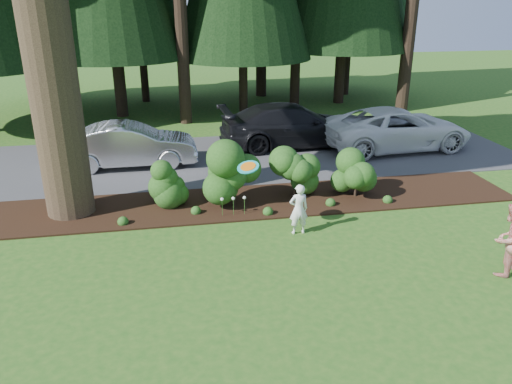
{
  "coord_description": "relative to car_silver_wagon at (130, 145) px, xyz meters",
  "views": [
    {
      "loc": [
        -1.91,
        -9.72,
        5.54
      ],
      "look_at": [
        0.02,
        0.81,
        1.3
      ],
      "focal_mm": 35.0,
      "sensor_mm": 36.0,
      "label": 1
    }
  ],
  "objects": [
    {
      "name": "driveway",
      "position": [
        3.18,
        0.31,
        -0.75
      ],
      "size": [
        22.0,
        6.0,
        0.03
      ],
      "primitive_type": "cube",
      "color": "#38383A",
      "rests_on": "ground"
    },
    {
      "name": "car_dark_suv",
      "position": [
        6.06,
        1.42,
        0.08
      ],
      "size": [
        5.73,
        2.57,
        1.63
      ],
      "primitive_type": "imported",
      "rotation": [
        0.0,
        0.0,
        1.62
      ],
      "color": "black",
      "rests_on": "driveway"
    },
    {
      "name": "frisbee",
      "position": [
        3.07,
        -6.07,
        1.05
      ],
      "size": [
        0.54,
        0.51,
        0.26
      ],
      "color": "teal",
      "rests_on": "ground"
    },
    {
      "name": "car_white_suv",
      "position": [
        9.86,
        0.31,
        0.05
      ],
      "size": [
        5.8,
        2.99,
        1.56
      ],
      "primitive_type": "imported",
      "rotation": [
        0.0,
        0.0,
        1.64
      ],
      "color": "white",
      "rests_on": "driveway"
    },
    {
      "name": "ground",
      "position": [
        3.18,
        -7.19,
        -0.77
      ],
      "size": [
        80.0,
        80.0,
        0.0
      ],
      "primitive_type": "plane",
      "color": "#215317",
      "rests_on": "ground"
    },
    {
      "name": "adult",
      "position": [
        8.11,
        -8.76,
        0.04
      ],
      "size": [
        0.93,
        0.81,
        1.62
      ],
      "primitive_type": "imported",
      "rotation": [
        0.0,
        0.0,
        3.44
      ],
      "color": "red",
      "rests_on": "ground"
    },
    {
      "name": "mulch_bed",
      "position": [
        3.18,
        -3.94,
        -0.74
      ],
      "size": [
        16.0,
        2.5,
        0.05
      ],
      "primitive_type": "cube",
      "color": "black",
      "rests_on": "ground"
    },
    {
      "name": "car_silver_wagon",
      "position": [
        0.0,
        0.0,
        0.0
      ],
      "size": [
        4.48,
        1.6,
        1.47
      ],
      "primitive_type": "imported",
      "rotation": [
        0.0,
        0.0,
        1.58
      ],
      "color": "#BBBBC0",
      "rests_on": "driveway"
    },
    {
      "name": "lily_cluster",
      "position": [
        2.88,
        -4.79,
        -0.27
      ],
      "size": [
        0.69,
        0.09,
        0.57
      ],
      "color": "#1F4716",
      "rests_on": "ground"
    },
    {
      "name": "child",
      "position": [
        4.32,
        -6.08,
        -0.12
      ],
      "size": [
        0.48,
        0.33,
        1.3
      ],
      "primitive_type": "imported",
      "rotation": [
        0.0,
        0.0,
        3.18
      ],
      "color": "white",
      "rests_on": "ground"
    },
    {
      "name": "shrub_row",
      "position": [
        3.95,
        -4.05,
        0.04
      ],
      "size": [
        6.53,
        1.6,
        1.61
      ],
      "color": "#1F4716",
      "rests_on": "ground"
    }
  ]
}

